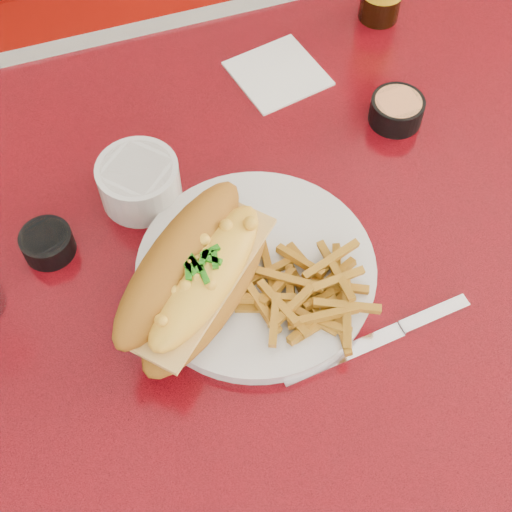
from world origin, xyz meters
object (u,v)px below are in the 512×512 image
object	(u,v)px
mac_hoagie	(196,275)
knife	(393,332)
booth_bench_far	(142,82)
dinner_plate	(256,271)
gravy_ramekin	(139,181)
sauce_cup_right	(397,110)
sauce_cup_left	(47,243)
diner_table	(263,320)
fork	(224,273)

from	to	relation	value
mac_hoagie	knife	world-z (taller)	mac_hoagie
booth_bench_far	dinner_plate	bearing A→B (deg)	-91.27
gravy_ramekin	sauce_cup_right	xyz separation A→B (m)	(0.33, 0.01, -0.01)
booth_bench_far	sauce_cup_left	world-z (taller)	booth_bench_far
mac_hoagie	sauce_cup_right	xyz separation A→B (m)	(0.31, 0.17, -0.04)
dinner_plate	mac_hoagie	bearing A→B (deg)	-168.92
diner_table	sauce_cup_right	size ratio (longest dim) A/B	14.58
diner_table	sauce_cup_right	world-z (taller)	sauce_cup_right
sauce_cup_left	gravy_ramekin	bearing A→B (deg)	19.18
mac_hoagie	sauce_cup_right	size ratio (longest dim) A/B	2.72
sauce_cup_left	diner_table	bearing A→B (deg)	-20.09
sauce_cup_left	sauce_cup_right	size ratio (longest dim) A/B	0.72
dinner_plate	knife	size ratio (longest dim) A/B	1.35
fork	booth_bench_far	bearing A→B (deg)	-17.94
diner_table	fork	xyz separation A→B (m)	(-0.05, -0.02, 0.18)
diner_table	sauce_cup_left	bearing A→B (deg)	159.91
sauce_cup_left	dinner_plate	bearing A→B (deg)	-27.34
knife	gravy_ramekin	bearing A→B (deg)	122.51
mac_hoagie	sauce_cup_left	xyz separation A→B (m)	(-0.14, 0.12, -0.04)
mac_hoagie	sauce_cup_left	world-z (taller)	mac_hoagie
fork	sauce_cup_left	size ratio (longest dim) A/B	2.50
fork	sauce_cup_left	xyz separation A→B (m)	(-0.17, 0.10, -0.00)
sauce_cup_right	booth_bench_far	bearing A→B (deg)	108.01
booth_bench_far	sauce_cup_right	xyz separation A→B (m)	(0.22, -0.68, 0.50)
sauce_cup_left	sauce_cup_right	xyz separation A→B (m)	(0.44, 0.05, 0.00)
diner_table	mac_hoagie	bearing A→B (deg)	-156.45
sauce_cup_right	diner_table	bearing A→B (deg)	-148.75
mac_hoagie	diner_table	bearing A→B (deg)	-18.62
sauce_cup_right	fork	bearing A→B (deg)	-150.65
sauce_cup_left	sauce_cup_right	bearing A→B (deg)	6.71
diner_table	dinner_plate	bearing A→B (deg)	-127.45
mac_hoagie	sauce_cup_left	size ratio (longest dim) A/B	3.80
gravy_ramekin	sauce_cup_left	size ratio (longest dim) A/B	1.97
mac_hoagie	gravy_ramekin	world-z (taller)	mac_hoagie
gravy_ramekin	knife	world-z (taller)	gravy_ramekin
booth_bench_far	knife	distance (m)	1.07
booth_bench_far	gravy_ramekin	bearing A→B (deg)	-98.90
dinner_plate	fork	distance (m)	0.04
fork	mac_hoagie	bearing A→B (deg)	103.72
mac_hoagie	gravy_ramekin	bearing A→B (deg)	55.92
mac_hoagie	gravy_ramekin	xyz separation A→B (m)	(-0.02, 0.16, -0.03)
gravy_ramekin	sauce_cup_right	distance (m)	0.33
dinner_plate	gravy_ramekin	distance (m)	0.17
dinner_plate	sauce_cup_left	xyz separation A→B (m)	(-0.20, 0.11, 0.01)
dinner_plate	fork	xyz separation A→B (m)	(-0.03, 0.00, 0.01)
diner_table	fork	bearing A→B (deg)	-159.28
fork	sauce_cup_left	bearing A→B (deg)	44.77
booth_bench_far	mac_hoagie	world-z (taller)	booth_bench_far
booth_bench_far	knife	bearing A→B (deg)	-84.46
diner_table	dinner_plate	distance (m)	0.17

